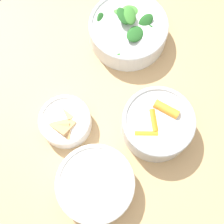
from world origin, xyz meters
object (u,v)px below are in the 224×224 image
bowl_beans_hotdog (96,184)px  bowl_cookies (65,122)px  bowl_carrots (157,124)px  bowl_greens (128,30)px

bowl_beans_hotdog → bowl_cookies: 0.15m
bowl_carrots → bowl_greens: (-0.12, -0.22, -0.00)m
bowl_carrots → bowl_cookies: bearing=-45.2°
bowl_greens → bowl_cookies: size_ratio=1.64×
bowl_carrots → bowl_beans_hotdog: bowl_carrots is taller
bowl_beans_hotdog → bowl_cookies: bearing=-105.3°
bowl_carrots → bowl_greens: size_ratio=0.82×
bowl_greens → bowl_beans_hotdog: size_ratio=1.18×
bowl_greens → bowl_beans_hotdog: 0.37m
bowl_beans_hotdog → bowl_cookies: bowl_beans_hotdog is taller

